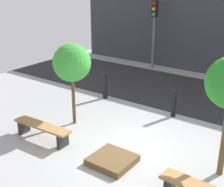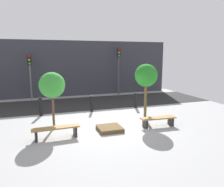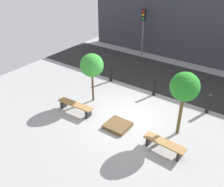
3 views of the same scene
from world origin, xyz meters
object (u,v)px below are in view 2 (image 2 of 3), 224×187
at_px(bench_right, 158,120).
at_px(bollard_far_left, 41,107).
at_px(bollard_left, 92,104).
at_px(traffic_light_mid_west, 119,63).
at_px(bench_left, 56,130).
at_px(traffic_light_west, 30,69).
at_px(planter_bed, 110,128).
at_px(bollard_center, 136,100).
at_px(tree_behind_right_bench, 146,76).
at_px(tree_behind_left_bench, 52,85).

distance_m(bench_right, bollard_far_left, 6.42).
distance_m(bollard_far_left, bollard_left, 2.90).
bearing_deg(traffic_light_mid_west, bench_right, -97.61).
bearing_deg(bench_left, traffic_light_west, 94.81).
bearing_deg(planter_bed, traffic_light_west, 112.82).
xyz_separation_m(planter_bed, traffic_light_west, (-3.48, 8.28, 2.25)).
xyz_separation_m(bench_left, traffic_light_mid_west, (5.83, 8.48, 2.35)).
bearing_deg(bench_right, bench_left, -177.20).
relative_size(bench_right, bollard_center, 1.76).
xyz_separation_m(tree_behind_right_bench, traffic_light_west, (-5.83, 7.12, 0.07)).
xyz_separation_m(bollard_center, traffic_light_mid_west, (0.59, 4.78, 2.21)).
height_order(planter_bed, tree_behind_left_bench, tree_behind_left_bench).
height_order(bench_left, bollard_center, bollard_center).
distance_m(planter_bed, bollard_left, 3.52).
distance_m(tree_behind_right_bench, traffic_light_mid_west, 7.23).
xyz_separation_m(tree_behind_left_bench, bollard_center, (5.25, 2.34, -1.51)).
bearing_deg(bollard_left, bench_left, -122.46).
distance_m(planter_bed, bollard_center, 4.56).
xyz_separation_m(tree_behind_right_bench, traffic_light_mid_west, (1.13, 7.12, 0.42)).
xyz_separation_m(planter_bed, bollard_left, (0.00, 3.50, 0.39)).
relative_size(bollard_left, bollard_center, 0.98).
distance_m(tree_behind_left_bench, bollard_center, 5.94).
relative_size(tree_behind_right_bench, traffic_light_west, 0.86).
distance_m(tree_behind_left_bench, traffic_light_mid_west, 9.24).
distance_m(planter_bed, traffic_light_mid_west, 9.35).
height_order(planter_bed, tree_behind_right_bench, tree_behind_right_bench).
relative_size(bench_left, traffic_light_west, 0.57).
bearing_deg(bench_right, traffic_light_mid_west, 85.19).
bearing_deg(tree_behind_right_bench, traffic_light_mid_west, 80.97).
height_order(bench_left, traffic_light_mid_west, traffic_light_mid_west).
relative_size(tree_behind_left_bench, traffic_light_mid_west, 0.66).
height_order(bench_right, traffic_light_west, traffic_light_west).
bearing_deg(bollard_center, bench_left, -144.84).
bearing_deg(traffic_light_west, tree_behind_left_bench, -80.96).
bearing_deg(bollard_far_left, bollard_left, 0.00).
distance_m(bench_left, bollard_far_left, 3.74).
height_order(bench_left, planter_bed, bench_left).
relative_size(bench_left, bollard_center, 1.97).
bearing_deg(tree_behind_right_bench, bollard_center, 76.90).
bearing_deg(bench_left, bench_right, -2.80).
distance_m(bench_right, bollard_left, 4.38).
xyz_separation_m(bench_left, bollard_far_left, (-0.54, 3.70, 0.17)).
bearing_deg(tree_behind_left_bench, bollard_left, 44.88).
bearing_deg(tree_behind_right_bench, bollard_left, 135.12).
distance_m(bench_right, tree_behind_right_bench, 2.38).
relative_size(bollard_left, traffic_light_west, 0.29).
distance_m(bench_left, bench_right, 4.70).
bearing_deg(bollard_far_left, tree_behind_left_bench, -76.90).
bearing_deg(traffic_light_west, planter_bed, -67.18).
height_order(bench_right, traffic_light_mid_west, traffic_light_mid_west).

